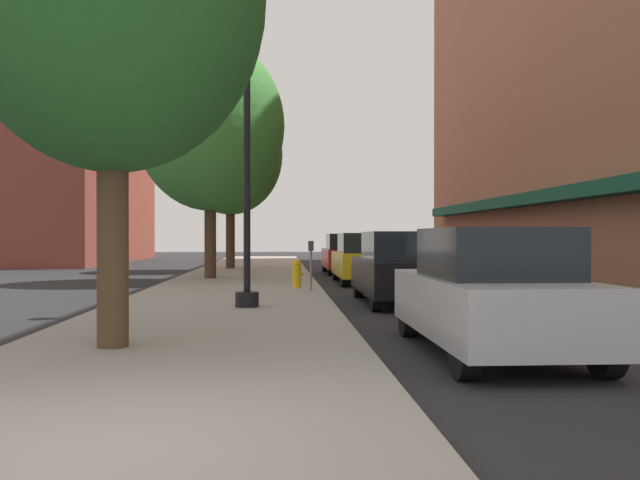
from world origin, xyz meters
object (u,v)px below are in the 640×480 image
(car_silver, at_px, (491,293))
(fire_hydrant, at_px, (297,273))
(car_black, at_px, (400,269))
(parking_meter_near, at_px, (311,259))
(tree_near, at_px, (230,155))
(car_yellow, at_px, (364,259))
(lamppost, at_px, (247,155))
(tree_mid, at_px, (210,126))
(car_red, at_px, (346,254))

(car_silver, bearing_deg, fire_hydrant, 102.86)
(fire_hydrant, distance_m, car_silver, 10.55)
(car_silver, height_order, car_black, same)
(parking_meter_near, height_order, tree_near, tree_near)
(tree_near, distance_m, car_yellow, 10.53)
(lamppost, relative_size, tree_near, 0.76)
(lamppost, distance_m, tree_mid, 9.96)
(fire_hydrant, xyz_separation_m, tree_mid, (-2.85, 4.36, 4.82))
(car_yellow, relative_size, car_red, 1.00)
(car_silver, bearing_deg, tree_near, 103.21)
(tree_near, bearing_deg, tree_mid, -91.45)
(tree_near, xyz_separation_m, car_red, (4.96, -2.34, -4.37))
(parking_meter_near, bearing_deg, car_yellow, 66.50)
(car_yellow, bearing_deg, lamppost, -114.10)
(car_black, bearing_deg, fire_hydrant, 121.82)
(car_yellow, bearing_deg, car_red, 88.08)
(tree_near, height_order, tree_mid, tree_mid)
(car_yellow, bearing_deg, tree_mid, 165.40)
(lamppost, distance_m, fire_hydrant, 5.98)
(parking_meter_near, xyz_separation_m, car_yellow, (1.95, 4.48, -0.14))
(fire_hydrant, xyz_separation_m, car_red, (2.29, 9.05, 0.29))
(parking_meter_near, relative_size, tree_mid, 0.16)
(car_yellow, height_order, car_red, same)
(fire_hydrant, distance_m, tree_mid, 7.09)
(parking_meter_near, xyz_separation_m, tree_near, (-3.01, 12.67, 4.23))
(parking_meter_near, height_order, tree_mid, tree_mid)
(tree_mid, bearing_deg, car_yellow, -12.68)
(parking_meter_near, relative_size, tree_near, 0.17)
(fire_hydrant, bearing_deg, car_silver, -77.46)
(car_black, bearing_deg, tree_mid, 122.28)
(car_silver, bearing_deg, car_red, 90.31)
(lamppost, height_order, car_black, lamppost)
(fire_hydrant, height_order, car_black, car_black)
(tree_near, distance_m, car_red, 7.02)
(fire_hydrant, height_order, parking_meter_near, parking_meter_near)
(fire_hydrant, bearing_deg, tree_near, 103.21)
(fire_hydrant, xyz_separation_m, car_silver, (2.29, -10.29, 0.29))
(car_silver, distance_m, car_yellow, 13.49)
(parking_meter_near, relative_size, car_red, 0.30)
(parking_meter_near, bearing_deg, car_black, -50.06)
(car_black, relative_size, car_red, 1.00)
(lamppost, relative_size, fire_hydrant, 7.47)
(fire_hydrant, height_order, tree_mid, tree_mid)
(lamppost, height_order, parking_meter_near, lamppost)
(parking_meter_near, xyz_separation_m, car_silver, (1.95, -9.01, -0.14))
(tree_near, bearing_deg, car_red, -25.21)
(car_black, bearing_deg, car_red, 89.45)
(car_black, distance_m, car_yellow, 6.81)
(lamppost, relative_size, tree_mid, 0.72)
(car_black, bearing_deg, lamppost, -155.48)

